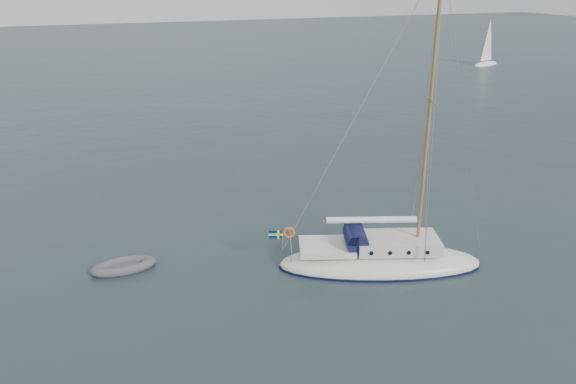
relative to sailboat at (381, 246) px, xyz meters
name	(u,v)px	position (x,y,z in m)	size (l,w,h in m)	color
ground	(291,261)	(-3.79, 2.04, -1.10)	(300.00, 300.00, 0.00)	black
sailboat	(381,246)	(0.00, 0.00, 0.00)	(10.21, 3.06, 14.54)	beige
dinghy	(124,266)	(-11.58, 4.05, -0.91)	(3.08, 1.39, 0.44)	#4D4D52
distant_yacht_b	(488,43)	(47.30, 50.83, 2.16)	(5.75, 3.07, 7.62)	white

